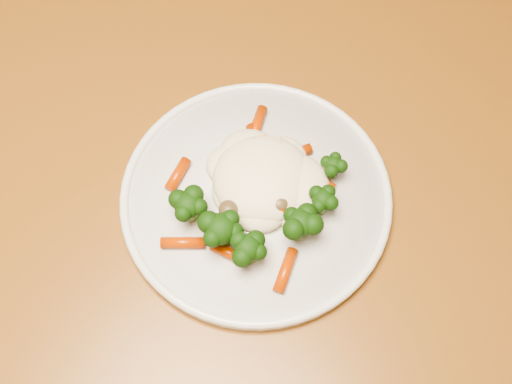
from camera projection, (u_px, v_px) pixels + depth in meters
dining_table at (342, 235)px, 0.78m from camera, size 1.47×1.23×0.75m
plate at (256, 198)px, 0.69m from camera, size 0.29×0.29×0.01m
meal at (259, 193)px, 0.66m from camera, size 0.18×0.20×0.05m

